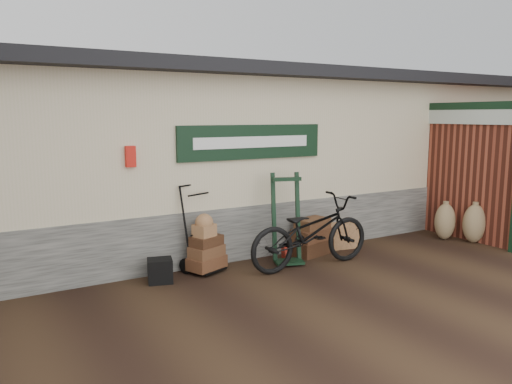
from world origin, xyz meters
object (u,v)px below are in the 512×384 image
Objects in this scene: bicycle at (311,228)px; green_barrow at (287,218)px; porter_trolley at (199,227)px; wicker_hamper at (338,235)px; black_trunk at (160,271)px; suitcase_stack at (311,236)px.

green_barrow is at bearing 25.11° from bicycle.
porter_trolley is 2.78m from wicker_hamper.
wicker_hamper is 1.92× the size of black_trunk.
wicker_hamper is (2.74, -0.01, -0.47)m from porter_trolley.
suitcase_stack is (0.64, 0.19, -0.41)m from green_barrow.
black_trunk is at bearing -176.41° from wicker_hamper.
wicker_hamper is at bearing -57.09° from bicycle.
wicker_hamper is (0.70, 0.12, -0.10)m from suitcase_stack.
green_barrow is at bearing -2.61° from black_trunk.
porter_trolley is 2.08m from suitcase_stack.
bicycle is (0.18, -0.40, -0.10)m from green_barrow.
black_trunk is (-2.12, 0.10, -0.56)m from green_barrow.
suitcase_stack is 0.71m from wicker_hamper.
green_barrow reaches higher than black_trunk.
wicker_hamper is 3.46m from black_trunk.
bicycle reaches higher than wicker_hamper.
porter_trolley is 2.06× the size of wicker_hamper.
porter_trolley is 0.91m from black_trunk.
porter_trolley is at bearing 66.54° from bicycle.
bicycle is at bearing -12.28° from black_trunk.
bicycle is (2.30, -0.50, 0.46)m from black_trunk.
green_barrow is 4.22× the size of black_trunk.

